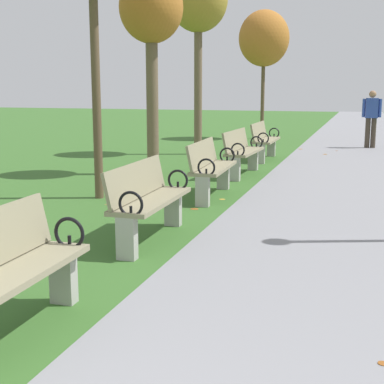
% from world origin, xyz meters
% --- Properties ---
extents(paved_walkway, '(2.90, 44.00, 0.02)m').
position_xyz_m(paved_walkway, '(1.45, 18.00, 0.01)').
color(paved_walkway, gray).
rests_on(paved_walkway, ground).
extents(park_bench_2, '(0.50, 1.61, 0.90)m').
position_xyz_m(park_bench_2, '(-0.50, 2.43, 0.49)').
color(park_bench_2, gray).
rests_on(park_bench_2, ground).
extents(park_bench_3, '(0.49, 1.61, 0.90)m').
position_xyz_m(park_bench_3, '(-0.50, 5.14, 0.49)').
color(park_bench_3, gray).
rests_on(park_bench_3, ground).
extents(park_bench_4, '(0.53, 1.62, 0.90)m').
position_xyz_m(park_bench_4, '(-0.50, 7.83, 0.49)').
color(park_bench_4, gray).
rests_on(park_bench_4, ground).
extents(park_bench_5, '(0.53, 1.62, 0.90)m').
position_xyz_m(park_bench_5, '(-0.50, 10.18, 0.49)').
color(park_bench_5, gray).
rests_on(park_bench_5, ground).
extents(park_bench_6, '(0.48, 1.60, 0.90)m').
position_xyz_m(park_bench_6, '(-0.50, 12.68, 0.49)').
color(park_bench_6, gray).
rests_on(park_bench_6, ground).
extents(tree_2, '(1.24, 1.24, 3.94)m').
position_xyz_m(tree_2, '(-2.25, 9.78, 3.13)').
color(tree_2, brown).
rests_on(tree_2, ground).
extents(tree_3, '(1.49, 1.49, 4.73)m').
position_xyz_m(tree_3, '(-2.36, 13.28, 3.82)').
color(tree_3, brown).
rests_on(tree_3, ground).
extents(tree_4, '(1.67, 1.67, 4.23)m').
position_xyz_m(tree_4, '(-1.55, 18.15, 3.30)').
color(tree_4, brown).
rests_on(tree_4, ground).
extents(pedestrian_walking, '(0.53, 0.23, 1.62)m').
position_xyz_m(pedestrian_walking, '(1.96, 16.07, 0.93)').
color(pedestrian_walking, '#3D3328').
rests_on(pedestrian_walking, paved_walkway).
extents(scattered_leaves, '(5.19, 16.94, 0.02)m').
position_xyz_m(scattered_leaves, '(0.13, 7.24, 0.01)').
color(scattered_leaves, brown).
rests_on(scattered_leaves, ground).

